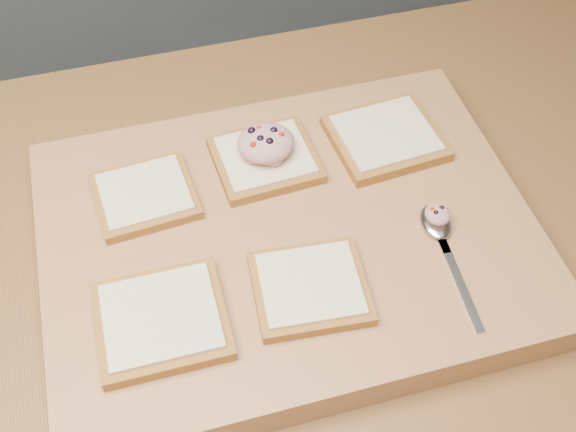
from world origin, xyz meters
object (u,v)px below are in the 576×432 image
cutting_board (288,239)px  bread_far_center (265,159)px  spoon (439,231)px  tuna_salad_dollop (266,143)px

cutting_board → bread_far_center: bearing=90.2°
cutting_board → bread_far_center: size_ratio=4.40×
spoon → bread_far_center: bearing=135.8°
cutting_board → bread_far_center: bread_far_center is taller
cutting_board → spoon: 0.17m
bread_far_center → spoon: bearing=-44.2°
bread_far_center → spoon: 0.22m
cutting_board → spoon: bearing=-18.8°
tuna_salad_dollop → spoon: 0.22m
bread_far_center → tuna_salad_dollop: 0.02m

